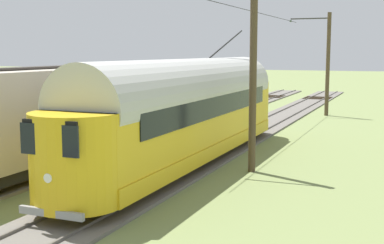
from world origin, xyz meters
The scene contains 9 objects.
ground_plane centered at (0.00, 0.00, 0.00)m, with size 220.00×220.00×0.00m, color olive.
track_streetcar_siding centered at (-2.36, -0.31, 0.05)m, with size 2.80×80.00×0.18m.
track_adjacent_siding centered at (2.36, -0.31, 0.05)m, with size 2.80×80.00×0.18m.
vintage_streetcar centered at (-2.36, 1.71, 2.27)m, with size 2.65×18.20×5.51m.
boxcar_adjacent centered at (2.35, 5.45, 2.16)m, with size 2.96×11.05×3.85m.
catenary_pole_foreground centered at (-5.03, -17.42, 3.84)m, with size 2.97×0.28×7.34m.
catenary_pole_mid_near centered at (-5.03, 2.02, 3.84)m, with size 2.97×0.28×7.34m.
overhead_wire_run centered at (-2.45, -8.38, 6.80)m, with size 2.77×23.44×0.18m.
track_end_bumper centered at (2.36, -13.49, 0.40)m, with size 1.80×0.60×0.80m, color #B2A519.
Camera 1 is at (-10.58, 21.30, 4.58)m, focal length 49.40 mm.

